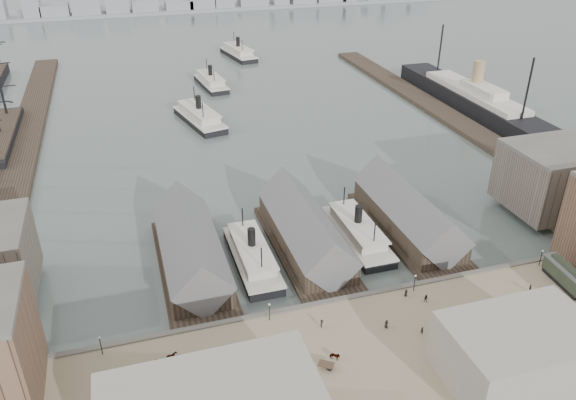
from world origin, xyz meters
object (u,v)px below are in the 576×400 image
object	(u,v)px
ocean_steamer	(474,100)
horse_cart_right	(509,328)
tram	(565,276)
horse_cart_center	(332,359)
ferry_docked_west	(252,255)
horse_cart_left	(169,358)

from	to	relation	value
ocean_steamer	horse_cart_right	bearing A→B (deg)	-120.63
tram	horse_cart_center	world-z (taller)	tram
horse_cart_center	horse_cart_right	distance (m)	33.62
ferry_docked_west	tram	bearing A→B (deg)	-26.15
ocean_steamer	horse_cart_left	xyz separation A→B (m)	(-126.14, -101.41, -1.17)
ocean_steamer	horse_cart_left	size ratio (longest dim) A/B	20.21
ferry_docked_west	ocean_steamer	size ratio (longest dim) A/B	0.29
ferry_docked_west	horse_cart_center	xyz separation A→B (m)	(5.20, -35.25, 0.58)
ferry_docked_west	tram	size ratio (longest dim) A/B	2.30
tram	horse_cart_center	size ratio (longest dim) A/B	2.50
ocean_steamer	tram	bearing A→B (deg)	-114.41
ferry_docked_west	horse_cart_center	world-z (taller)	ferry_docked_west
ferry_docked_west	tram	distance (m)	64.91
ferry_docked_west	horse_cart_left	xyz separation A→B (m)	(-21.14, -26.98, 0.61)
ferry_docked_west	tram	xyz separation A→B (m)	(58.24, -28.59, 1.85)
horse_cart_center	horse_cart_right	xyz separation A→B (m)	(33.55, -2.22, 0.04)
ocean_steamer	horse_cart_right	distance (m)	130.05
horse_cart_left	horse_cart_center	size ratio (longest dim) A/B	1.00
horse_cart_left	ferry_docked_west	bearing A→B (deg)	-2.22
ferry_docked_west	horse_cart_left	bearing A→B (deg)	-128.08
ocean_steamer	horse_cart_center	bearing A→B (deg)	-132.30
ocean_steamer	tram	xyz separation A→B (m)	(-46.76, -103.02, 0.06)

